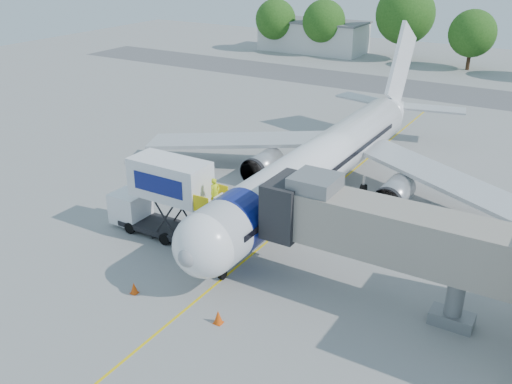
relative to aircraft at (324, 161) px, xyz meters
The scene contains 14 objects.
ground 5.07m from the aircraft, 90.00° to the right, with size 160.00×160.00×0.00m, color #999996.
guidance_line 5.06m from the aircraft, 90.00° to the right, with size 0.15×70.00×0.01m, color yellow.
taxiway_strip 37.99m from the aircraft, 90.00° to the left, with size 120.00×10.00×0.01m, color #59595B.
aircraft is the anchor object (origin of this frame).
jet_bridge 13.77m from the aircraft, 54.30° to the right, with size 13.90×3.20×6.60m.
catering_hiloader 12.77m from the aircraft, 119.36° to the right, with size 8.57×2.44×5.50m.
ground_tug 19.93m from the aircraft, 96.97° to the right, with size 3.38×2.19×1.25m.
safety_cone_a 17.55m from the aircraft, 82.78° to the right, with size 0.48×0.48×0.77m.
safety_cone_b 17.92m from the aircraft, 101.05° to the right, with size 0.43×0.43×0.69m.
outbuilding_left 62.50m from the aircraft, 116.61° to the left, with size 18.40×8.40×5.30m.
tree_a 62.74m from the aircraft, 122.69° to the left, with size 6.96×6.96×8.87m.
tree_b 58.93m from the aircraft, 115.03° to the left, with size 7.17×7.17×9.15m.
tree_c 57.27m from the aircraft, 102.12° to the left, with size 9.32×9.32×11.88m.
tree_d 53.92m from the aircraft, 91.06° to the left, with size 6.96×6.96×8.87m.
Camera 1 is at (16.34, -32.77, 18.16)m, focal length 40.00 mm.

